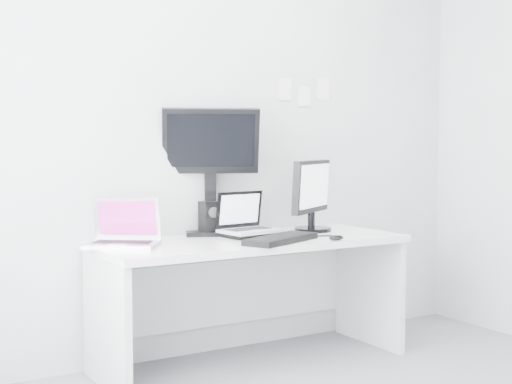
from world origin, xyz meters
TOP-DOWN VIEW (x-y plane):
  - back_wall at (0.00, 1.60)m, footprint 3.60×0.00m
  - desk at (0.00, 1.25)m, footprint 1.80×0.70m
  - macbook at (-0.75, 1.32)m, footprint 0.46×0.44m
  - speaker at (-0.14, 1.50)m, footprint 0.12×0.12m
  - dell_laptop at (0.03, 1.32)m, footprint 0.36×0.30m
  - rear_monitor at (-0.12, 1.53)m, footprint 0.61×0.41m
  - samsung_monitor at (0.51, 1.36)m, footprint 0.54×0.46m
  - keyboard at (0.07, 1.05)m, footprint 0.54×0.37m
  - mouse at (0.38, 0.94)m, footprint 0.10×0.06m
  - wall_note_0 at (0.45, 1.59)m, footprint 0.10×0.00m
  - wall_note_1 at (0.60, 1.59)m, footprint 0.09×0.00m
  - wall_note_2 at (0.75, 1.59)m, footprint 0.10×0.00m

SIDE VIEW (x-z plane):
  - desk at x=0.00m, z-range 0.00..0.73m
  - mouse at x=0.38m, z-range 0.73..0.76m
  - keyboard at x=0.07m, z-range 0.73..0.76m
  - speaker at x=-0.14m, z-range 0.73..0.93m
  - dell_laptop at x=0.03m, z-range 0.73..1.00m
  - macbook at x=-0.75m, z-range 0.73..1.00m
  - samsung_monitor at x=0.51m, z-range 0.73..1.19m
  - rear_monitor at x=-0.12m, z-range 0.73..1.51m
  - back_wall at x=0.00m, z-range -0.45..3.15m
  - wall_note_1 at x=0.60m, z-range 1.52..1.65m
  - wall_note_0 at x=0.45m, z-range 1.55..1.69m
  - wall_note_2 at x=0.75m, z-range 1.56..1.70m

